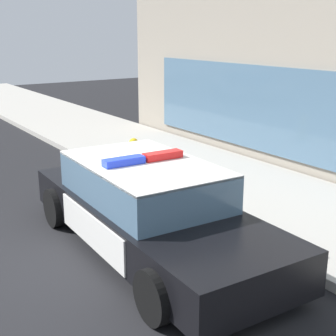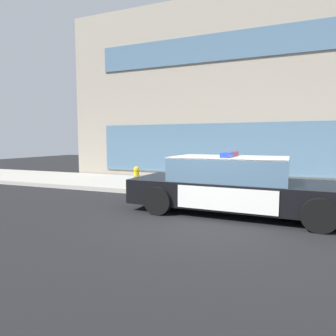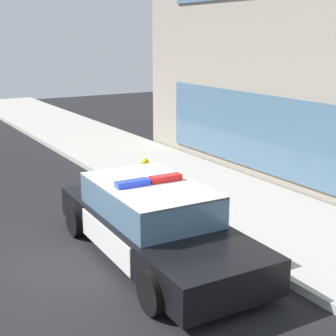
{
  "view_description": "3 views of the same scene",
  "coord_description": "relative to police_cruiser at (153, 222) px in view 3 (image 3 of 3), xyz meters",
  "views": [
    {
      "loc": [
        6.45,
        -2.66,
        3.32
      ],
      "look_at": [
        -0.52,
        2.03,
        0.91
      ],
      "focal_mm": 51.47,
      "sensor_mm": 36.0,
      "label": 1
    },
    {
      "loc": [
        1.49,
        -6.1,
        1.76
      ],
      "look_at": [
        -1.64,
        1.95,
        0.95
      ],
      "focal_mm": 30.66,
      "sensor_mm": 36.0,
      "label": 2
    },
    {
      "loc": [
        8.06,
        -3.28,
        4.04
      ],
      "look_at": [
        -0.96,
        2.2,
        1.21
      ],
      "focal_mm": 53.25,
      "sensor_mm": 36.0,
      "label": 3
    }
  ],
  "objects": [
    {
      "name": "ground",
      "position": [
        -0.51,
        -0.99,
        -0.68
      ],
      "size": [
        48.0,
        48.0,
        0.0
      ],
      "primitive_type": "plane",
      "color": "black"
    },
    {
      "name": "fire_hydrant",
      "position": [
        -3.67,
        1.85,
        -0.18
      ],
      "size": [
        0.34,
        0.39,
        0.73
      ],
      "color": "gold",
      "rests_on": "sidewalk"
    },
    {
      "name": "sidewalk",
      "position": [
        -0.51,
        3.06,
        -0.61
      ],
      "size": [
        48.0,
        3.54,
        0.15
      ],
      "primitive_type": "cube",
      "color": "#B2ADA3",
      "rests_on": "ground"
    },
    {
      "name": "police_cruiser",
      "position": [
        0.0,
        0.0,
        0.0
      ],
      "size": [
        5.26,
        2.25,
        1.49
      ],
      "rotation": [
        0.0,
        0.0,
        -0.04
      ],
      "color": "black",
      "rests_on": "ground"
    }
  ]
}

